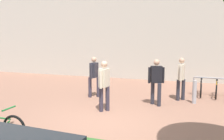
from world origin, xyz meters
The scene contains 6 objects.
ground_plane centered at (0.00, 0.00, 0.00)m, with size 60.00×60.00×0.00m, color #936651.
bollard_steel centered at (2.63, 2.97, 0.45)m, with size 0.16×0.16×0.90m, color #ADADB2.
person_suited_navy centered at (1.26, 2.26, 0.98)m, with size 0.57×0.37×1.72m.
person_shirt_white centered at (2.10, 3.32, 0.98)m, with size 0.33×0.61×1.72m.
person_casual_tan centered at (-0.29, 0.94, 0.98)m, with size 0.31×0.61×1.72m.
person_suited_dark centered at (-1.41, 2.65, 0.98)m, with size 0.45×0.61×1.72m.
Camera 1 is at (2.48, -6.28, 2.40)m, focal length 37.26 mm.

